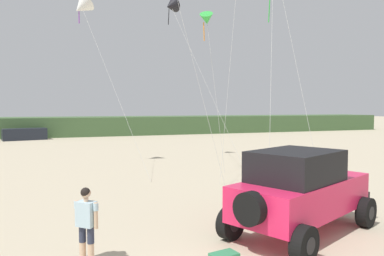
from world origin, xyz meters
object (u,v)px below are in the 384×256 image
object	(u,v)px
kite_orange_streamer	(82,7)
jeep	(301,189)
person_watching	(86,221)
kite_black_sled	(207,19)
kite_yellow_diamond	(171,6)
distant_sedan	(25,134)

from	to	relation	value
kite_orange_streamer	jeep	bearing A→B (deg)	-70.98
person_watching	kite_black_sled	distance (m)	14.40
kite_yellow_diamond	kite_black_sled	xyz separation A→B (m)	(0.66, -4.45, -1.76)
jeep	kite_black_sled	xyz separation A→B (m)	(1.44, 10.34, 6.86)
jeep	kite_yellow_diamond	world-z (taller)	kite_yellow_diamond
kite_yellow_diamond	jeep	bearing A→B (deg)	-93.01
kite_orange_streamer	kite_black_sled	world-z (taller)	kite_orange_streamer
distant_sedan	kite_black_sled	xyz separation A→B (m)	(10.91, -23.38, 7.46)
kite_orange_streamer	kite_yellow_diamond	size ratio (longest dim) A/B	0.93
person_watching	distant_sedan	world-z (taller)	person_watching
jeep	distant_sedan	distance (m)	35.03
distant_sedan	kite_orange_streamer	xyz separation A→B (m)	(4.73, -19.94, 8.42)
jeep	kite_black_sled	bearing A→B (deg)	82.09
jeep	distant_sedan	xyz separation A→B (m)	(-9.48, 33.72, -0.60)
kite_black_sled	distant_sedan	bearing A→B (deg)	115.02
jeep	kite_orange_streamer	bearing A→B (deg)	109.02
kite_yellow_diamond	kite_black_sled	world-z (taller)	kite_yellow_diamond
jeep	distant_sedan	bearing A→B (deg)	105.70
distant_sedan	kite_yellow_diamond	world-z (taller)	kite_yellow_diamond
jeep	kite_orange_streamer	xyz separation A→B (m)	(-4.75, 13.77, 7.82)
person_watching	kite_yellow_diamond	size ratio (longest dim) A/B	0.16
person_watching	distant_sedan	bearing A→B (deg)	96.66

